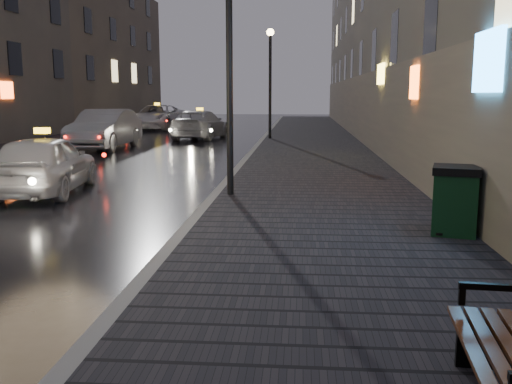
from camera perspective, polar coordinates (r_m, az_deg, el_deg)
ground at (r=7.49m, az=-22.89°, el=-9.13°), size 120.00×120.00×0.00m
sidewalk at (r=27.37m, az=5.59°, el=5.02°), size 4.60×58.00×0.15m
curb at (r=27.42m, az=0.55°, el=5.08°), size 0.20×58.00×0.15m
sidewalk_far at (r=29.91m, az=-19.42°, el=4.92°), size 2.40×58.00×0.15m
curb_far at (r=29.41m, az=-17.09°, el=4.97°), size 0.20×58.00×0.15m
building_near at (r=31.76m, az=11.71°, el=17.14°), size 1.80×50.00×13.00m
building_far_c at (r=48.42m, az=-16.37°, el=13.17°), size 6.00×22.00×11.00m
lamp_near at (r=12.42m, az=-2.69°, el=15.14°), size 0.36×0.36×5.28m
lamp_far at (r=28.33m, az=1.43°, el=12.14°), size 0.36×0.36×5.28m
trash_bin at (r=9.44m, az=19.28°, el=-0.73°), size 0.86×0.86×1.07m
taxi_near at (r=14.31m, az=-20.42°, el=2.66°), size 2.14×4.32×1.41m
car_left_mid at (r=25.26m, az=-14.90°, el=6.09°), size 1.84×5.12×1.68m
taxi_mid at (r=30.03m, az=-5.62°, el=6.72°), size 2.66×5.32×1.48m
taxi_far at (r=38.67m, az=-9.83°, el=7.40°), size 3.20×6.02×1.61m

